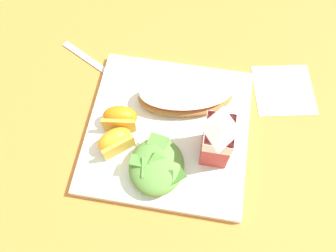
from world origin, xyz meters
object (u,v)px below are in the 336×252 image
object	(u,v)px
cheesy_pizza_bread	(185,95)
orange_wedge_middle	(115,141)
orange_wedge_front	(120,118)
metal_fork	(105,71)
milk_carton	(218,137)
paper_napkin	(284,90)
green_salad_pile	(157,166)
white_plate	(168,130)

from	to	relation	value
cheesy_pizza_bread	orange_wedge_middle	xyz separation A→B (m)	(0.11, -0.10, 0.00)
orange_wedge_front	orange_wedge_middle	bearing A→B (deg)	2.13
orange_wedge_front	metal_fork	distance (m)	0.13
orange_wedge_middle	metal_fork	size ratio (longest dim) A/B	0.40
milk_carton	paper_napkin	xyz separation A→B (m)	(-0.15, 0.12, -0.07)
green_salad_pile	paper_napkin	xyz separation A→B (m)	(-0.20, 0.21, -0.04)
white_plate	orange_wedge_front	world-z (taller)	orange_wedge_front
green_salad_pile	orange_wedge_middle	world-z (taller)	green_salad_pile
green_salad_pile	metal_fork	world-z (taller)	green_salad_pile
metal_fork	green_salad_pile	bearing A→B (deg)	36.31
paper_napkin	metal_fork	distance (m)	0.35
milk_carton	orange_wedge_middle	world-z (taller)	milk_carton
paper_napkin	metal_fork	size ratio (longest dim) A/B	0.63
white_plate	orange_wedge_middle	world-z (taller)	orange_wedge_middle
cheesy_pizza_bread	orange_wedge_middle	bearing A→B (deg)	-43.95
cheesy_pizza_bread	milk_carton	bearing A→B (deg)	34.60
metal_fork	white_plate	bearing A→B (deg)	52.82
white_plate	metal_fork	world-z (taller)	white_plate
cheesy_pizza_bread	paper_napkin	xyz separation A→B (m)	(-0.06, 0.18, -0.03)
cheesy_pizza_bread	orange_wedge_front	bearing A→B (deg)	-58.91
orange_wedge_front	metal_fork	xyz separation A→B (m)	(-0.11, -0.06, -0.03)
green_salad_pile	paper_napkin	distance (m)	0.29
white_plate	green_salad_pile	world-z (taller)	green_salad_pile
cheesy_pizza_bread	green_salad_pile	distance (m)	0.14
green_salad_pile	milk_carton	bearing A→B (deg)	118.90
milk_carton	green_salad_pile	bearing A→B (deg)	-61.10
orange_wedge_middle	orange_wedge_front	bearing A→B (deg)	-177.87
white_plate	metal_fork	distance (m)	0.18
cheesy_pizza_bread	green_salad_pile	size ratio (longest dim) A/B	1.79
milk_carton	paper_napkin	distance (m)	0.21
orange_wedge_middle	green_salad_pile	bearing A→B (deg)	67.16
cheesy_pizza_bread	green_salad_pile	xyz separation A→B (m)	(0.14, -0.03, 0.00)
orange_wedge_middle	metal_fork	xyz separation A→B (m)	(-0.15, -0.06, -0.03)
paper_napkin	metal_fork	xyz separation A→B (m)	(0.02, -0.35, 0.00)
cheesy_pizza_bread	milk_carton	xyz separation A→B (m)	(0.09, 0.06, 0.04)
cheesy_pizza_bread	orange_wedge_front	distance (m)	0.12
white_plate	cheesy_pizza_bread	distance (m)	0.07
orange_wedge_middle	metal_fork	distance (m)	0.17
orange_wedge_front	paper_napkin	world-z (taller)	orange_wedge_front
orange_wedge_front	orange_wedge_middle	distance (m)	0.04
milk_carton	orange_wedge_middle	xyz separation A→B (m)	(0.02, -0.17, -0.04)
white_plate	green_salad_pile	distance (m)	0.08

